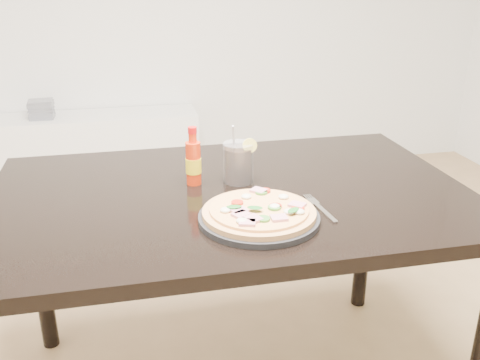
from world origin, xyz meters
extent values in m
cube|color=black|center=(-0.26, 0.09, 0.73)|extent=(1.40, 0.90, 0.04)
cylinder|color=black|center=(-0.90, 0.48, 0.35)|extent=(0.06, 0.06, 0.71)
cylinder|color=black|center=(0.38, 0.48, 0.35)|extent=(0.06, 0.06, 0.71)
cylinder|color=black|center=(-0.23, -0.13, 0.76)|extent=(0.32, 0.32, 0.02)
cylinder|color=tan|center=(-0.23, -0.13, 0.77)|extent=(0.29, 0.29, 0.01)
cylinder|color=#F3BF69|center=(-0.23, -0.13, 0.78)|extent=(0.26, 0.26, 0.01)
cube|color=#CB7E90|center=(-0.28, -0.21, 0.79)|extent=(0.05, 0.04, 0.01)
cube|color=#CB7E90|center=(-0.20, -0.03, 0.79)|extent=(0.05, 0.05, 0.01)
cube|color=#CB7E90|center=(-0.20, -0.20, 0.79)|extent=(0.04, 0.03, 0.01)
cube|color=#CB7E90|center=(-0.13, -0.14, 0.79)|extent=(0.05, 0.05, 0.01)
cube|color=#CB7E90|center=(-0.26, -0.20, 0.79)|extent=(0.05, 0.05, 0.01)
cube|color=#CB7E90|center=(-0.29, -0.17, 0.79)|extent=(0.05, 0.05, 0.01)
cube|color=#CB7E90|center=(-0.29, -0.14, 0.79)|extent=(0.05, 0.04, 0.01)
cylinder|color=#B22412|center=(-0.28, -0.09, 0.79)|extent=(0.03, 0.03, 0.01)
cylinder|color=#B22412|center=(-0.13, -0.16, 0.79)|extent=(0.03, 0.03, 0.01)
cylinder|color=#B22412|center=(-0.19, -0.13, 0.79)|extent=(0.03, 0.03, 0.01)
cylinder|color=#B22412|center=(-0.19, -0.03, 0.79)|extent=(0.03, 0.03, 0.01)
cylinder|color=#3B7C29|center=(-0.20, -0.04, 0.79)|extent=(0.03, 0.03, 0.01)
cylinder|color=#3B7C29|center=(-0.19, -0.14, 0.79)|extent=(0.03, 0.03, 0.01)
cylinder|color=#3B7C29|center=(-0.24, -0.20, 0.79)|extent=(0.03, 0.03, 0.01)
ellipsoid|color=beige|center=(-0.15, -0.08, 0.79)|extent=(0.03, 0.03, 0.01)
ellipsoid|color=beige|center=(-0.14, -0.18, 0.79)|extent=(0.03, 0.03, 0.01)
ellipsoid|color=beige|center=(-0.25, -0.06, 0.79)|extent=(0.03, 0.03, 0.01)
ellipsoid|color=beige|center=(-0.19, -0.14, 0.79)|extent=(0.03, 0.03, 0.01)
ellipsoid|color=beige|center=(-0.32, -0.13, 0.79)|extent=(0.03, 0.03, 0.01)
ellipsoid|color=beige|center=(-0.29, -0.20, 0.79)|extent=(0.03, 0.03, 0.01)
ellipsoid|color=beige|center=(-0.16, -0.18, 0.79)|extent=(0.03, 0.03, 0.01)
ellipsoid|color=#17621C|center=(-0.15, -0.18, 0.80)|extent=(0.05, 0.04, 0.00)
ellipsoid|color=#17621C|center=(-0.25, -0.15, 0.80)|extent=(0.05, 0.04, 0.00)
ellipsoid|color=#17621C|center=(-0.30, -0.13, 0.80)|extent=(0.04, 0.03, 0.00)
cylinder|color=red|center=(-0.36, 0.16, 0.82)|extent=(0.05, 0.05, 0.13)
cylinder|color=yellow|center=(-0.36, 0.16, 0.81)|extent=(0.05, 0.05, 0.05)
cylinder|color=red|center=(-0.36, 0.16, 0.90)|extent=(0.02, 0.02, 0.03)
cylinder|color=red|center=(-0.36, 0.16, 0.92)|extent=(0.03, 0.03, 0.02)
cylinder|color=black|center=(-0.22, 0.15, 0.80)|extent=(0.09, 0.09, 0.11)
cylinder|color=silver|center=(-0.22, 0.15, 0.81)|extent=(0.09, 0.09, 0.12)
cylinder|color=#F2E059|center=(-0.19, 0.13, 0.87)|extent=(0.04, 0.01, 0.04)
cylinder|color=#B2B2B7|center=(-0.23, 0.16, 0.85)|extent=(0.03, 0.06, 0.17)
cube|color=silver|center=(-0.05, -0.13, 0.75)|extent=(0.02, 0.12, 0.00)
cube|color=silver|center=(-0.05, -0.05, 0.75)|extent=(0.03, 0.04, 0.00)
cube|color=silver|center=(-0.06, -0.02, 0.75)|extent=(0.01, 0.03, 0.00)
cube|color=silver|center=(-0.06, -0.02, 0.75)|extent=(0.01, 0.03, 0.00)
cube|color=silver|center=(-0.05, -0.02, 0.75)|extent=(0.01, 0.03, 0.00)
cube|color=silver|center=(-0.05, -0.02, 0.75)|extent=(0.01, 0.03, 0.00)
cube|color=white|center=(-0.80, 2.07, 0.25)|extent=(1.40, 0.34, 0.50)
cube|color=slate|center=(-1.05, 2.05, 0.51)|extent=(0.14, 0.12, 0.01)
cube|color=slate|center=(-1.05, 2.05, 0.52)|extent=(0.14, 0.12, 0.01)
cube|color=slate|center=(-1.05, 2.05, 0.53)|extent=(0.14, 0.12, 0.01)
cube|color=slate|center=(-1.05, 2.05, 0.54)|extent=(0.14, 0.12, 0.01)
cube|color=slate|center=(-1.05, 2.05, 0.55)|extent=(0.14, 0.12, 0.01)
cube|color=slate|center=(-1.05, 2.05, 0.56)|extent=(0.14, 0.12, 0.01)
cube|color=slate|center=(-1.05, 2.05, 0.57)|extent=(0.14, 0.12, 0.01)
cube|color=slate|center=(-1.05, 2.05, 0.58)|extent=(0.14, 0.12, 0.01)
cube|color=slate|center=(-1.05, 2.05, 0.59)|extent=(0.14, 0.12, 0.01)
cube|color=slate|center=(-1.05, 2.05, 0.60)|extent=(0.14, 0.12, 0.01)
cube|color=slate|center=(-1.05, 2.05, 0.61)|extent=(0.14, 0.12, 0.01)
camera|label=1|loc=(-0.55, -1.34, 1.36)|focal=40.00mm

